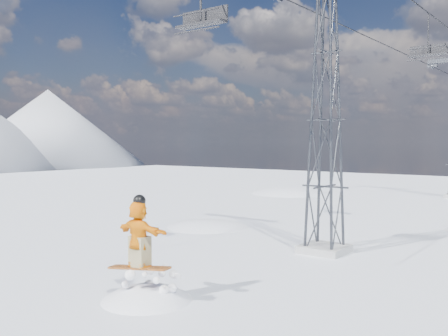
{
  "coord_description": "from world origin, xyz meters",
  "views": [
    {
      "loc": [
        9.72,
        -10.92,
        4.59
      ],
      "look_at": [
        -0.29,
        2.49,
        3.71
      ],
      "focal_mm": 40.0,
      "sensor_mm": 36.0,
      "label": 1
    }
  ],
  "objects": [
    {
      "name": "lift_tower_near",
      "position": [
        0.8,
        8.0,
        5.47
      ],
      "size": [
        5.2,
        1.8,
        11.43
      ],
      "color": "#999999",
      "rests_on": "ground"
    },
    {
      "name": "lift_chair_near",
      "position": [
        -1.4,
        2.7,
        8.87
      ],
      "size": [
        1.99,
        0.57,
        2.47
      ],
      "color": "black",
      "rests_on": "ground"
    },
    {
      "name": "ground",
      "position": [
        0.0,
        0.0,
        0.0
      ],
      "size": [
        120.0,
        120.0,
        0.0
      ],
      "primitive_type": "plane",
      "color": "white",
      "rests_on": "ground"
    },
    {
      "name": "haul_cables",
      "position": [
        0.8,
        19.5,
        10.85
      ],
      "size": [
        4.46,
        51.0,
        0.06
      ],
      "color": "black",
      "rests_on": "ground"
    },
    {
      "name": "lift_chair_mid",
      "position": [
        3.0,
        14.79,
        9.02
      ],
      "size": [
        1.84,
        0.53,
        2.28
      ],
      "color": "black",
      "rests_on": "ground"
    }
  ]
}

